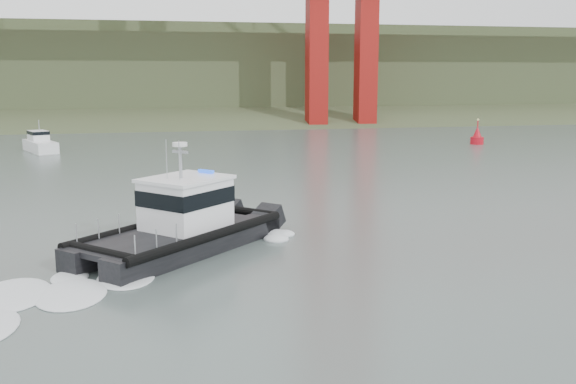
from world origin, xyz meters
TOP-DOWN VIEW (x-y plane):
  - ground at (0.00, 0.00)m, footprint 400.00×400.00m
  - headlands at (0.00, 125.50)m, footprint 500.00×105.36m
  - patrol_boat at (-5.97, 6.79)m, footprint 10.54×10.47m
  - motorboat at (-19.16, 49.55)m, footprint 4.54×6.69m
  - nav_buoy at (30.51, 46.69)m, footprint 1.54×1.54m

SIDE VIEW (x-z plane):
  - ground at x=0.00m, z-range 0.00..0.00m
  - nav_buoy at x=30.51m, z-range -0.76..2.45m
  - motorboat at x=-19.16m, z-range -0.88..2.63m
  - patrol_boat at x=-5.97m, z-range -1.32..3.97m
  - headlands at x=0.00m, z-range -6.52..20.61m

